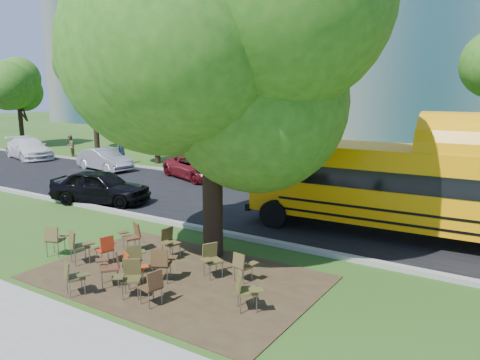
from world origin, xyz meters
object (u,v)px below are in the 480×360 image
Objects in this scene: chair_13 at (243,264)px; black_car at (100,187)px; chair_2 at (135,256)px; bg_car_silver at (104,160)px; chair_10 at (169,240)px; bg_car_red at (198,167)px; pedestrian_a at (121,149)px; chair_3 at (111,264)px; chair_8 at (106,247)px; chair_5 at (130,275)px; chair_7 at (245,288)px; pedestrian_b at (70,146)px; chair_12 at (211,257)px; chair_9 at (132,234)px; chair_6 at (153,284)px; bg_car_white at (29,148)px; chair_11 at (162,261)px; chair_1 at (78,244)px; chair_4 at (132,266)px; main_tree at (211,65)px; chair_0 at (55,237)px; chair_14 at (73,275)px.

black_car is at bearing 168.32° from chair_13.
chair_2 is 1.05× the size of chair_13.
chair_10 is at bearing -117.65° from bg_car_silver.
bg_car_red is 7.23m from pedestrian_a.
chair_3 reaches higher than chair_8.
chair_5 is (0.86, -0.99, 0.04)m from chair_2.
bg_car_red is at bearing -179.95° from chair_7.
pedestrian_b is (-21.62, 11.73, 0.29)m from chair_13.
chair_8 is at bearing -46.24° from chair_12.
pedestrian_b reaches higher than chair_9.
bg_car_white is (-22.23, 11.71, 0.19)m from chair_6.
chair_2 is at bearing -121.45° from bg_car_silver.
chair_11 is 0.20× the size of bg_car_red.
chair_1 is 0.20× the size of bg_car_white.
bg_car_white is at bearing 125.58° from chair_11.
chair_12 is at bearing -164.60° from chair_7.
chair_5 is 1.05× the size of chair_6.
chair_12 is at bearing -119.44° from bg_car_red.
bg_car_white reaches higher than chair_4.
black_car is 10.38m from pedestrian_a.
bg_car_silver is 2.37m from pedestrian_a.
chair_10 is at bearing 97.17° from chair_11.
bg_car_red is (-9.11, 10.01, 0.15)m from chair_13.
main_tree is at bearing 25.14° from chair_6.
chair_7 is at bearing -45.75° from chair_13.
chair_9 is at bearing -147.91° from chair_7.
chair_12 is (1.74, 0.90, 0.03)m from chair_2.
chair_12 is at bearing -58.36° from chair_8.
chair_0 is 1.02× the size of chair_12.
pedestrian_a is (-6.95, 7.70, 0.27)m from black_car.
chair_10 reaches higher than chair_8.
pedestrian_b is at bearing 169.25° from chair_14.
chair_5 is (0.81, -0.19, -0.03)m from chair_3.
black_car is at bearing 91.74° from chair_2.
chair_1 is at bearing -27.30° from chair_0.
bg_car_silver reaches higher than chair_3.
chair_1 is at bearing 158.37° from chair_11.
chair_2 is 23.22m from bg_car_white.
chair_13 is 0.19× the size of black_car.
chair_11 is (0.07, 0.97, 0.01)m from chair_5.
chair_0 is at bearing -162.28° from chair_1.
pedestrian_b reaches higher than black_car.
bg_car_red is (-5.27, 9.87, 0.09)m from chair_9.
pedestrian_a is (-16.21, 11.37, 0.49)m from chair_13.
black_car is at bearing -73.05° from chair_5.
pedestrian_a is at bearing 167.54° from chair_4.
chair_4 is (2.29, -0.29, -0.05)m from chair_1.
bg_car_silver is 6.80m from pedestrian_b.
chair_3 reaches higher than chair_10.
main_tree is at bearing -113.29° from bg_car_silver.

